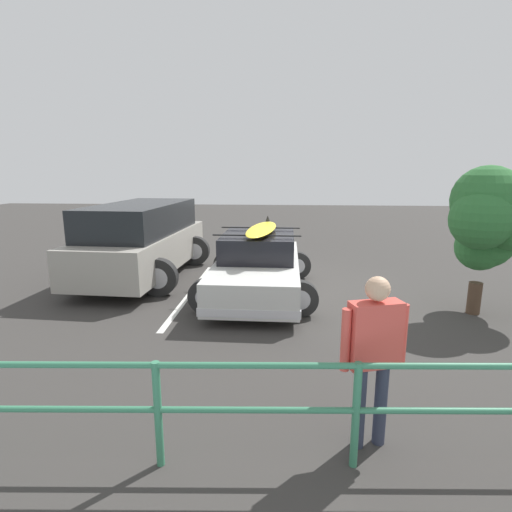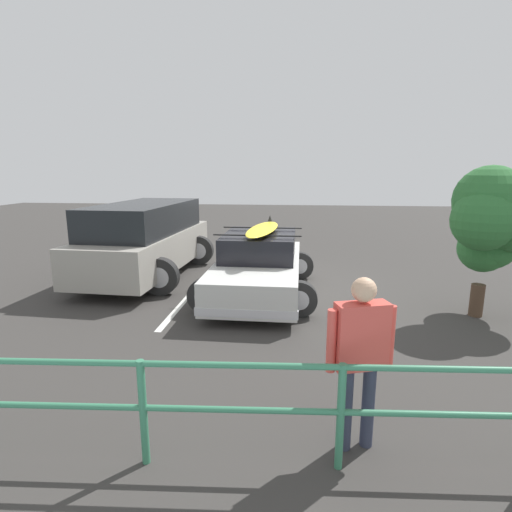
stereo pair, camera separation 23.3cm
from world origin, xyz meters
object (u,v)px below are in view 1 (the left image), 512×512
(sedan_car, at_px, (258,265))
(suv_car, at_px, (142,239))
(bush_near_left, at_px, (493,221))
(person_bystander, at_px, (374,347))

(sedan_car, height_order, suv_car, suv_car)
(bush_near_left, bearing_deg, sedan_car, -13.23)
(bush_near_left, bearing_deg, person_bystander, 53.38)
(sedan_car, distance_m, bush_near_left, 4.43)
(suv_car, height_order, bush_near_left, bush_near_left)
(suv_car, relative_size, bush_near_left, 1.85)
(person_bystander, xyz_separation_m, bush_near_left, (-2.81, -3.77, 0.70))
(sedan_car, bearing_deg, person_bystander, 106.08)
(person_bystander, height_order, bush_near_left, bush_near_left)
(sedan_car, height_order, bush_near_left, bush_near_left)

